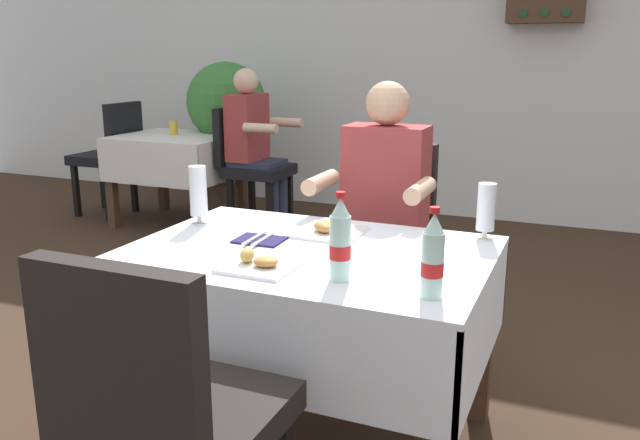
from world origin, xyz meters
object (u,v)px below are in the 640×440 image
background_dining_table (177,158)px  chair_far_diner_seat (381,236)px  chair_near_camera_side (168,412)px  background_patron (254,142)px  cola_bottle_secondary (340,242)px  potted_plant_corner (227,115)px  napkin_cutlery_set (260,240)px  background_chair_right (249,162)px  background_chair_left (111,152)px  background_table_tumbler (174,128)px  main_dining_table (309,294)px  beer_glass_left (486,211)px  plate_near_camera (259,263)px  cola_bottle_primary (433,258)px  beer_glass_middle (198,195)px  plate_far_diner (330,230)px  seated_diner_far (381,209)px

background_dining_table → chair_far_diner_seat: bearing=-35.4°
chair_near_camera_side → background_patron: size_ratio=0.77×
cola_bottle_secondary → potted_plant_corner: potted_plant_corner is taller
chair_far_diner_seat → cola_bottle_secondary: cola_bottle_secondary is taller
napkin_cutlery_set → background_chair_right: bearing=119.9°
background_chair_left → background_chair_right: bearing=0.0°
background_table_tumbler → chair_far_diner_seat: bearing=-35.5°
main_dining_table → beer_glass_left: size_ratio=5.94×
background_dining_table → background_chair_right: bearing=0.0°
plate_near_camera → cola_bottle_primary: size_ratio=0.87×
chair_near_camera_side → background_patron: (-1.53, 3.25, 0.16)m
beer_glass_left → background_chair_right: bearing=135.6°
plate_near_camera → background_dining_table: (-2.19, 2.66, -0.20)m
napkin_cutlery_set → beer_glass_middle: bearing=160.2°
plate_far_diner → background_patron: (-1.53, 2.22, -0.03)m
beer_glass_left → background_dining_table: bearing=143.4°
background_patron → potted_plant_corner: (-0.49, 0.42, 0.15)m
cola_bottle_primary → background_dining_table: bearing=135.4°
beer_glass_left → cola_bottle_secondary: cola_bottle_secondary is taller
cola_bottle_primary → background_chair_right: (-2.07, 2.70, -0.28)m
cola_bottle_secondary → background_chair_left: cola_bottle_secondary is taller
seated_diner_far → background_table_tumbler: 2.91m
background_dining_table → background_chair_right: 0.67m
plate_near_camera → beer_glass_middle: beer_glass_middle is taller
main_dining_table → background_chair_left: bearing=140.3°
napkin_cutlery_set → background_patron: (-1.33, 2.40, -0.02)m
beer_glass_middle → background_table_tumbler: (-1.76, 2.32, -0.06)m
plate_far_diner → beer_glass_middle: (-0.52, -0.07, 0.10)m
napkin_cutlery_set → background_chair_left: 3.63m
beer_glass_middle → cola_bottle_secondary: bearing=-27.6°
seated_diner_far → background_chair_left: bearing=149.9°
plate_near_camera → beer_glass_middle: size_ratio=0.96×
cola_bottle_primary → cola_bottle_secondary: bearing=173.2°
chair_near_camera_side → background_chair_right: (-1.58, 3.25, 0.00)m
background_table_tumbler → chair_near_camera_side: bearing=-55.1°
plate_far_diner → background_table_tumbler: bearing=135.4°
chair_far_diner_seat → beer_glass_left: chair_far_diner_seat is taller
plate_near_camera → beer_glass_left: (0.60, 0.59, 0.09)m
main_dining_table → cola_bottle_primary: 0.63m
background_chair_right → potted_plant_corner: (-0.44, 0.42, 0.31)m
chair_near_camera_side → seated_diner_far: size_ratio=0.77×
background_patron → background_chair_left: bearing=180.0°
background_patron → cola_bottle_primary: bearing=-53.2°
chair_near_camera_side → background_chair_right: size_ratio=1.00×
beer_glass_left → napkin_cutlery_set: size_ratio=1.08×
plate_near_camera → seated_diner_far: bearing=84.3°
main_dining_table → plate_far_diner: (-0.01, 0.21, 0.18)m
seated_diner_far → chair_near_camera_side: bearing=-91.2°
chair_near_camera_side → potted_plant_corner: 4.20m
napkin_cutlery_set → background_chair_left: (-2.72, 2.40, -0.17)m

